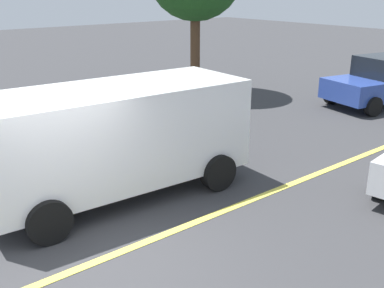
{
  "coord_description": "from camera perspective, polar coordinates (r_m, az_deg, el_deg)",
  "views": [
    {
      "loc": [
        -2.61,
        -5.6,
        4.02
      ],
      "look_at": [
        2.52,
        0.79,
        1.15
      ],
      "focal_mm": 42.72,
      "sensor_mm": 36.0,
      "label": 1
    }
  ],
  "objects": [
    {
      "name": "car_blue_crossing",
      "position": [
        17.38,
        22.89,
        7.24
      ],
      "size": [
        4.44,
        2.69,
        1.7
      ],
      "color": "#2D479E",
      "rests_on": "ground_plane"
    },
    {
      "name": "lane_marking_centre",
      "position": [
        8.88,
        5.65,
        -7.67
      ],
      "size": [
        28.0,
        0.16,
        0.01
      ],
      "primitive_type": "cube",
      "color": "#E0D14C"
    },
    {
      "name": "ground_plane",
      "position": [
        7.37,
        -11.88,
        -14.24
      ],
      "size": [
        80.0,
        80.0,
        0.0
      ],
      "primitive_type": "plane",
      "color": "#38383A"
    },
    {
      "name": "white_van",
      "position": [
        8.98,
        -9.63,
        1.16
      ],
      "size": [
        5.3,
        2.49,
        2.2
      ],
      "color": "white",
      "rests_on": "ground_plane"
    }
  ]
}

